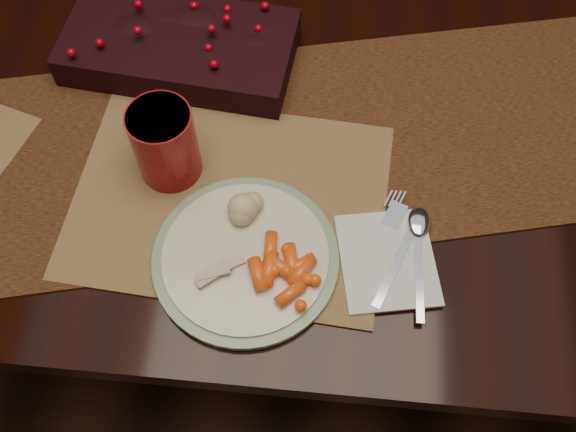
# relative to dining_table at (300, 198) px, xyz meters

# --- Properties ---
(floor) EXTENTS (5.00, 5.00, 0.00)m
(floor) POSITION_rel_dining_table_xyz_m (0.00, 0.00, -0.38)
(floor) COLOR black
(floor) RESTS_ON ground
(dining_table) EXTENTS (1.80, 1.00, 0.75)m
(dining_table) POSITION_rel_dining_table_xyz_m (0.00, 0.00, 0.00)
(dining_table) COLOR black
(dining_table) RESTS_ON floor
(table_runner) EXTENTS (1.94, 0.83, 0.00)m
(table_runner) POSITION_rel_dining_table_xyz_m (0.05, -0.11, 0.38)
(table_runner) COLOR black
(table_runner) RESTS_ON dining_table
(centerpiece) EXTENTS (0.39, 0.23, 0.07)m
(centerpiece) POSITION_rel_dining_table_xyz_m (-0.21, 0.03, 0.41)
(centerpiece) COLOR black
(centerpiece) RESTS_ON table_runner
(placemat_main) EXTENTS (0.48, 0.36, 0.00)m
(placemat_main) POSITION_rel_dining_table_xyz_m (-0.09, -0.23, 0.38)
(placemat_main) COLOR brown
(placemat_main) RESTS_ON dining_table
(dinner_plate) EXTENTS (0.28, 0.28, 0.01)m
(dinner_plate) POSITION_rel_dining_table_xyz_m (-0.05, -0.33, 0.39)
(dinner_plate) COLOR beige
(dinner_plate) RESTS_ON placemat_main
(baby_carrots) EXTENTS (0.14, 0.12, 0.02)m
(baby_carrots) POSITION_rel_dining_table_xyz_m (-0.00, -0.35, 0.40)
(baby_carrots) COLOR #FF5514
(baby_carrots) RESTS_ON dinner_plate
(mashed_potatoes) EXTENTS (0.08, 0.07, 0.04)m
(mashed_potatoes) POSITION_rel_dining_table_xyz_m (-0.05, -0.26, 0.42)
(mashed_potatoes) COLOR beige
(mashed_potatoes) RESTS_ON dinner_plate
(turkey_shreds) EXTENTS (0.07, 0.06, 0.02)m
(turkey_shreds) POSITION_rel_dining_table_xyz_m (-0.09, -0.35, 0.40)
(turkey_shreds) COLOR #B89D94
(turkey_shreds) RESTS_ON dinner_plate
(napkin) EXTENTS (0.16, 0.17, 0.01)m
(napkin) POSITION_rel_dining_table_xyz_m (0.14, -0.31, 0.38)
(napkin) COLOR white
(napkin) RESTS_ON placemat_main
(fork) EXTENTS (0.09, 0.16, 0.00)m
(fork) POSITION_rel_dining_table_xyz_m (0.15, -0.30, 0.39)
(fork) COLOR #BABABA
(fork) RESTS_ON napkin
(spoon) EXTENTS (0.04, 0.16, 0.00)m
(spoon) POSITION_rel_dining_table_xyz_m (0.19, -0.31, 0.39)
(spoon) COLOR silver
(spoon) RESTS_ON napkin
(red_cup) EXTENTS (0.12, 0.12, 0.13)m
(red_cup) POSITION_rel_dining_table_xyz_m (-0.18, -0.18, 0.44)
(red_cup) COLOR maroon
(red_cup) RESTS_ON placemat_main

